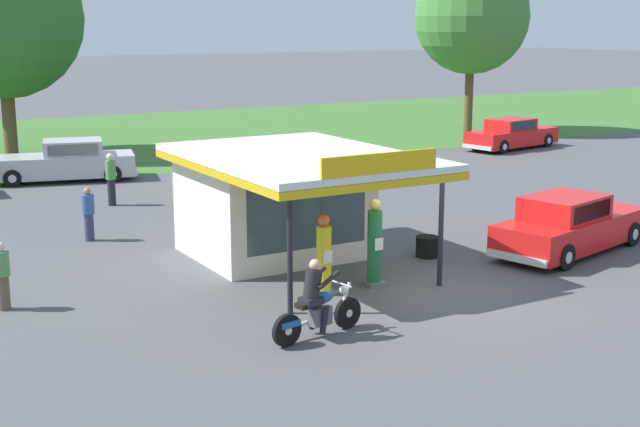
% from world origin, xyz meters
% --- Properties ---
extents(ground_plane, '(300.00, 300.00, 0.00)m').
position_xyz_m(ground_plane, '(0.00, 0.00, 0.00)').
color(ground_plane, '#4C4C51').
extents(grass_verge_strip, '(120.00, 24.00, 0.01)m').
position_xyz_m(grass_verge_strip, '(0.00, 30.00, 0.00)').
color(grass_verge_strip, '#3D6B2D').
rests_on(grass_verge_strip, ground).
extents(service_station_kiosk, '(4.85, 7.00, 3.31)m').
position_xyz_m(service_station_kiosk, '(-1.59, 4.38, 1.65)').
color(service_station_kiosk, silver).
rests_on(service_station_kiosk, ground).
extents(gas_pump_nearside, '(0.44, 0.44, 1.84)m').
position_xyz_m(gas_pump_nearside, '(-2.27, 0.98, 0.84)').
color(gas_pump_nearside, slate).
rests_on(gas_pump_nearside, ground).
extents(gas_pump_offside, '(0.44, 0.44, 2.05)m').
position_xyz_m(gas_pump_offside, '(-0.91, 0.98, 0.94)').
color(gas_pump_offside, slate).
rests_on(gas_pump_offside, ground).
extents(motorcycle_with_rider, '(2.18, 0.73, 1.58)m').
position_xyz_m(motorcycle_with_rider, '(-3.81, -1.33, 0.65)').
color(motorcycle_with_rider, black).
rests_on(motorcycle_with_rider, ground).
extents(featured_classic_sedan, '(5.56, 2.98, 1.57)m').
position_xyz_m(featured_classic_sedan, '(5.28, 0.88, 0.71)').
color(featured_classic_sedan, red).
rests_on(featured_classic_sedan, ground).
extents(parked_car_back_row_centre_left, '(5.15, 2.82, 1.48)m').
position_xyz_m(parked_car_back_row_centre_left, '(2.49, 14.48, 0.68)').
color(parked_car_back_row_centre_left, gold).
rests_on(parked_car_back_row_centre_left, ground).
extents(parked_car_back_row_left, '(5.56, 2.69, 1.46)m').
position_xyz_m(parked_car_back_row_left, '(17.58, 16.49, 0.67)').
color(parked_car_back_row_left, red).
rests_on(parked_car_back_row_left, ground).
extents(parked_car_back_row_centre_right, '(5.83, 3.22, 1.58)m').
position_xyz_m(parked_car_back_row_centre_right, '(-3.47, 18.59, 0.71)').
color(parked_car_back_row_centre_right, '#B7B7BC').
rests_on(parked_car_back_row_centre_right, ground).
extents(bystander_leaning_by_kiosk, '(0.34, 0.34, 1.52)m').
position_xyz_m(bystander_leaning_by_kiosk, '(-5.40, 8.58, 0.79)').
color(bystander_leaning_by_kiosk, '#2D3351').
rests_on(bystander_leaning_by_kiosk, ground).
extents(bystander_admiring_sedan, '(0.34, 0.34, 1.76)m').
position_xyz_m(bystander_admiring_sedan, '(-3.37, 13.03, 0.93)').
color(bystander_admiring_sedan, black).
rests_on(bystander_admiring_sedan, ground).
extents(bystander_strolling_foreground, '(0.34, 0.34, 1.56)m').
position_xyz_m(bystander_strolling_foreground, '(-1.13, 10.02, 0.83)').
color(bystander_strolling_foreground, '#2D3351').
rests_on(bystander_strolling_foreground, ground).
extents(bystander_standing_back_lot, '(0.34, 0.34, 1.48)m').
position_xyz_m(bystander_standing_back_lot, '(-8.69, 3.50, 0.77)').
color(bystander_standing_back_lot, brown).
rests_on(bystander_standing_back_lot, ground).
extents(tree_oak_centre, '(6.26, 6.26, 9.48)m').
position_xyz_m(tree_oak_centre, '(20.09, 22.77, 6.25)').
color(tree_oak_centre, brown).
rests_on(tree_oak_centre, ground).
extents(tree_oak_left, '(7.24, 7.24, 9.83)m').
position_xyz_m(tree_oak_left, '(-3.95, 26.52, 6.09)').
color(tree_oak_left, brown).
rests_on(tree_oak_left, ground).
extents(spare_tire_stack, '(0.60, 0.60, 0.54)m').
position_xyz_m(spare_tire_stack, '(1.72, 2.40, 0.27)').
color(spare_tire_stack, black).
rests_on(spare_tire_stack, ground).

